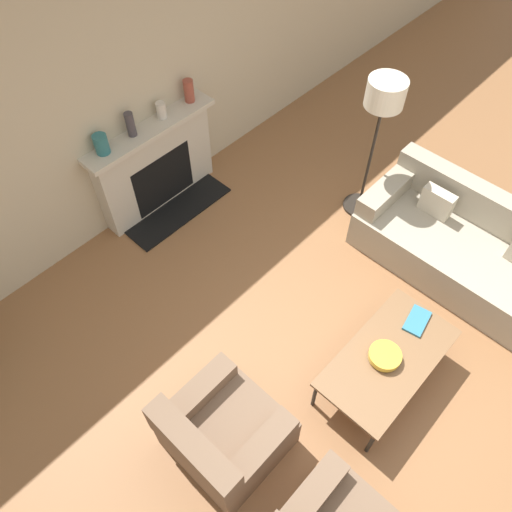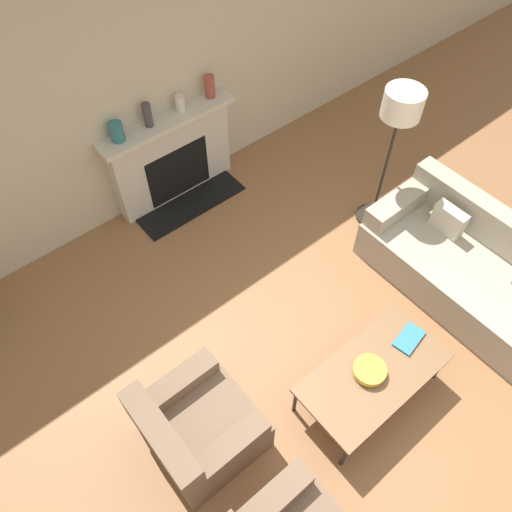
{
  "view_description": "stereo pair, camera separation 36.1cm",
  "coord_description": "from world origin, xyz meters",
  "px_view_note": "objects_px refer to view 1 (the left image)",
  "views": [
    {
      "loc": [
        -1.97,
        -0.51,
        4.14
      ],
      "look_at": [
        0.07,
        1.41,
        0.45
      ],
      "focal_mm": 35.0,
      "sensor_mm": 36.0,
      "label": 1
    },
    {
      "loc": [
        -1.71,
        -0.76,
        4.14
      ],
      "look_at": [
        0.07,
        1.41,
        0.45
      ],
      "focal_mm": 35.0,
      "sensor_mm": 36.0,
      "label": 2
    }
  ],
  "objects_px": {
    "bowl": "(385,356)",
    "mantel_vase_left": "(101,144)",
    "couch": "(467,249)",
    "mantel_vase_center_right": "(161,110)",
    "armchair_far": "(223,435)",
    "mantel_vase_right": "(189,91)",
    "book": "(417,321)",
    "coffee_table": "(388,358)",
    "floor_lamp": "(382,109)",
    "mantel_vase_center_left": "(130,124)",
    "fireplace": "(157,167)"
  },
  "relations": [
    {
      "from": "armchair_far",
      "to": "bowl",
      "type": "bearing_deg",
      "value": -113.12
    },
    {
      "from": "floor_lamp",
      "to": "mantel_vase_right",
      "type": "xyz_separation_m",
      "value": [
        -0.87,
        1.71,
        -0.18
      ]
    },
    {
      "from": "mantel_vase_left",
      "to": "mantel_vase_center_right",
      "type": "bearing_deg",
      "value": 0.0
    },
    {
      "from": "book",
      "to": "mantel_vase_left",
      "type": "xyz_separation_m",
      "value": [
        -0.84,
        3.05,
        0.67
      ]
    },
    {
      "from": "bowl",
      "to": "mantel_vase_left",
      "type": "xyz_separation_m",
      "value": [
        -0.36,
        3.04,
        0.64
      ]
    },
    {
      "from": "armchair_far",
      "to": "mantel_vase_center_right",
      "type": "xyz_separation_m",
      "value": [
        1.65,
        2.48,
        0.82
      ]
    },
    {
      "from": "mantel_vase_center_left",
      "to": "mantel_vase_left",
      "type": "bearing_deg",
      "value": 180.0
    },
    {
      "from": "fireplace",
      "to": "book",
      "type": "xyz_separation_m",
      "value": [
        0.31,
        -3.03,
        -0.06
      ]
    },
    {
      "from": "book",
      "to": "floor_lamp",
      "type": "relative_size",
      "value": 0.19
    },
    {
      "from": "bowl",
      "to": "mantel_vase_right",
      "type": "xyz_separation_m",
      "value": [
        0.73,
        3.04,
        0.66
      ]
    },
    {
      "from": "mantel_vase_center_left",
      "to": "mantel_vase_right",
      "type": "xyz_separation_m",
      "value": [
        0.74,
        0.0,
        -0.01
      ]
    },
    {
      "from": "coffee_table",
      "to": "bowl",
      "type": "height_order",
      "value": "bowl"
    },
    {
      "from": "armchair_far",
      "to": "coffee_table",
      "type": "distance_m",
      "value": 1.46
    },
    {
      "from": "couch",
      "to": "mantel_vase_right",
      "type": "distance_m",
      "value": 3.19
    },
    {
      "from": "bowl",
      "to": "mantel_vase_left",
      "type": "relative_size",
      "value": 1.38
    },
    {
      "from": "couch",
      "to": "mantel_vase_left",
      "type": "bearing_deg",
      "value": -146.34
    },
    {
      "from": "bowl",
      "to": "book",
      "type": "relative_size",
      "value": 0.87
    },
    {
      "from": "fireplace",
      "to": "bowl",
      "type": "height_order",
      "value": "fireplace"
    },
    {
      "from": "coffee_table",
      "to": "mantel_vase_left",
      "type": "height_order",
      "value": "mantel_vase_left"
    },
    {
      "from": "coffee_table",
      "to": "mantel_vase_center_right",
      "type": "relative_size",
      "value": 7.33
    },
    {
      "from": "coffee_table",
      "to": "book",
      "type": "bearing_deg",
      "value": 1.87
    },
    {
      "from": "couch",
      "to": "armchair_far",
      "type": "height_order",
      "value": "couch"
    },
    {
      "from": "couch",
      "to": "coffee_table",
      "type": "bearing_deg",
      "value": -85.89
    },
    {
      "from": "coffee_table",
      "to": "mantel_vase_center_left",
      "type": "height_order",
      "value": "mantel_vase_center_left"
    },
    {
      "from": "coffee_table",
      "to": "mantel_vase_center_right",
      "type": "height_order",
      "value": "mantel_vase_center_right"
    },
    {
      "from": "couch",
      "to": "bowl",
      "type": "height_order",
      "value": "couch"
    },
    {
      "from": "armchair_far",
      "to": "mantel_vase_right",
      "type": "xyz_separation_m",
      "value": [
        2.02,
        2.48,
        0.85
      ]
    },
    {
      "from": "armchair_far",
      "to": "mantel_vase_left",
      "type": "height_order",
      "value": "mantel_vase_left"
    },
    {
      "from": "mantel_vase_left",
      "to": "mantel_vase_center_left",
      "type": "relative_size",
      "value": 0.77
    },
    {
      "from": "mantel_vase_right",
      "to": "couch",
      "type": "bearing_deg",
      "value": -73.47
    },
    {
      "from": "mantel_vase_left",
      "to": "mantel_vase_center_left",
      "type": "bearing_deg",
      "value": 0.0
    },
    {
      "from": "floor_lamp",
      "to": "coffee_table",
      "type": "bearing_deg",
      "value": -139.1
    },
    {
      "from": "bowl",
      "to": "mantel_vase_left",
      "type": "height_order",
      "value": "mantel_vase_left"
    },
    {
      "from": "mantel_vase_left",
      "to": "couch",
      "type": "bearing_deg",
      "value": -56.34
    },
    {
      "from": "floor_lamp",
      "to": "mantel_vase_center_left",
      "type": "xyz_separation_m",
      "value": [
        -1.61,
        1.71,
        -0.17
      ]
    },
    {
      "from": "couch",
      "to": "floor_lamp",
      "type": "bearing_deg",
      "value": -179.81
    },
    {
      "from": "mantel_vase_center_right",
      "to": "couch",
      "type": "bearing_deg",
      "value": -67.08
    },
    {
      "from": "coffee_table",
      "to": "mantel_vase_right",
      "type": "height_order",
      "value": "mantel_vase_right"
    },
    {
      "from": "floor_lamp",
      "to": "mantel_vase_left",
      "type": "distance_m",
      "value": 2.61
    },
    {
      "from": "couch",
      "to": "mantel_vase_center_right",
      "type": "relative_size",
      "value": 12.35
    },
    {
      "from": "floor_lamp",
      "to": "mantel_vase_right",
      "type": "relative_size",
      "value": 6.77
    },
    {
      "from": "couch",
      "to": "mantel_vase_center_right",
      "type": "distance_m",
      "value": 3.3
    },
    {
      "from": "bowl",
      "to": "book",
      "type": "bearing_deg",
      "value": -1.22
    },
    {
      "from": "fireplace",
      "to": "coffee_table",
      "type": "distance_m",
      "value": 3.05
    },
    {
      "from": "book",
      "to": "mantel_vase_center_right",
      "type": "bearing_deg",
      "value": 81.98
    },
    {
      "from": "mantel_vase_center_left",
      "to": "book",
      "type": "bearing_deg",
      "value": -80.82
    },
    {
      "from": "mantel_vase_left",
      "to": "mantel_vase_right",
      "type": "height_order",
      "value": "mantel_vase_right"
    },
    {
      "from": "book",
      "to": "mantel_vase_right",
      "type": "relative_size",
      "value": 1.27
    },
    {
      "from": "floor_lamp",
      "to": "mantel_vase_right",
      "type": "distance_m",
      "value": 1.93
    },
    {
      "from": "armchair_far",
      "to": "mantel_vase_right",
      "type": "relative_size",
      "value": 3.43
    }
  ]
}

